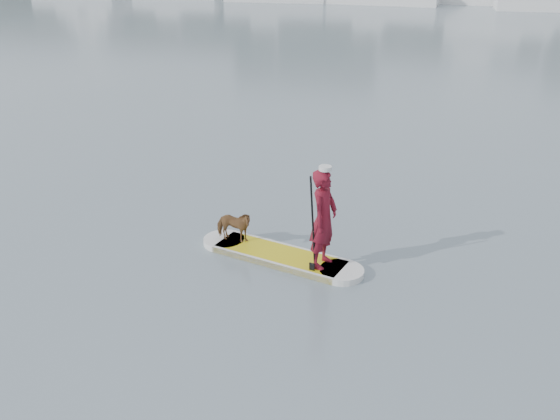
# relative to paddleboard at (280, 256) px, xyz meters

# --- Properties ---
(ground) EXTENTS (140.00, 140.00, 0.00)m
(ground) POSITION_rel_paddleboard_xyz_m (-2.14, -1.17, -0.06)
(ground) COLOR slate
(ground) RESTS_ON ground
(paddleboard) EXTENTS (3.23, 1.37, 0.12)m
(paddleboard) POSITION_rel_paddleboard_xyz_m (0.00, 0.00, 0.00)
(paddleboard) COLOR gold
(paddleboard) RESTS_ON ground
(paddler) EXTENTS (0.56, 0.73, 1.81)m
(paddler) POSITION_rel_paddleboard_xyz_m (0.84, -0.20, 0.96)
(paddler) COLOR maroon
(paddler) RESTS_ON paddleboard
(white_cap) EXTENTS (0.22, 0.22, 0.07)m
(white_cap) POSITION_rel_paddleboard_xyz_m (0.84, -0.20, 1.90)
(white_cap) COLOR silver
(white_cap) RESTS_ON paddler
(dog) EXTENTS (0.78, 0.40, 0.64)m
(dog) POSITION_rel_paddleboard_xyz_m (-0.99, 0.23, 0.38)
(dog) COLOR brown
(dog) RESTS_ON paddleboard
(paddle) EXTENTS (0.10, 0.30, 2.00)m
(paddle) POSITION_rel_paddleboard_xyz_m (0.71, -0.46, 0.74)
(paddle) COLOR black
(paddle) RESTS_ON ground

